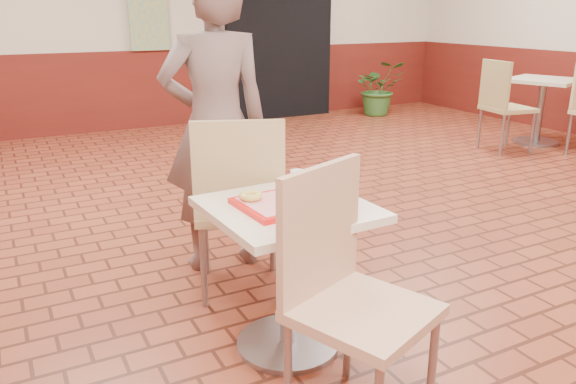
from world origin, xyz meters
name	(u,v)px	position (x,y,z in m)	size (l,w,h in m)	color
room_shell	(475,9)	(0.00, 0.00, 1.50)	(8.01, 10.01, 3.01)	maroon
wainscot_band	(459,179)	(0.00, 0.00, 0.50)	(8.00, 10.00, 1.00)	#551610
corridor_doorway	(278,39)	(1.20, 4.88, 1.10)	(1.60, 0.22, 2.20)	black
promo_poster	(147,1)	(-0.60, 4.94, 1.60)	(0.50, 0.03, 1.20)	gray
main_table	(288,254)	(-1.42, -0.44, 0.47)	(0.66, 0.66, 0.70)	beige
chair_main_front	(345,285)	(-1.44, -0.93, 0.54)	(0.58, 0.58, 0.97)	tan
chair_main_back	(239,199)	(-1.41, 0.13, 0.55)	(0.59, 0.59, 0.99)	tan
customer	(216,125)	(-1.37, 0.56, 0.86)	(0.63, 0.41, 1.73)	#745E5A
serving_tray	(288,202)	(-1.42, -0.44, 0.71)	(0.42, 0.32, 0.03)	red
ring_donut	(251,196)	(-1.56, -0.36, 0.74)	(0.10, 0.10, 0.03)	gold
long_john_donut	(311,193)	(-1.32, -0.46, 0.74)	(0.15, 0.07, 0.04)	#DF9241
paper_cup	(298,180)	(-1.31, -0.33, 0.77)	(0.07, 0.07, 0.09)	silver
second_table	(541,100)	(3.12, 1.94, 0.51)	(0.71, 0.71, 0.75)	beige
chair_second_left	(503,101)	(2.41, 1.86, 0.55)	(0.52, 0.52, 0.99)	tan
potted_plant	(379,88)	(2.58, 4.32, 0.40)	(0.72, 0.62, 0.80)	#2D5D25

